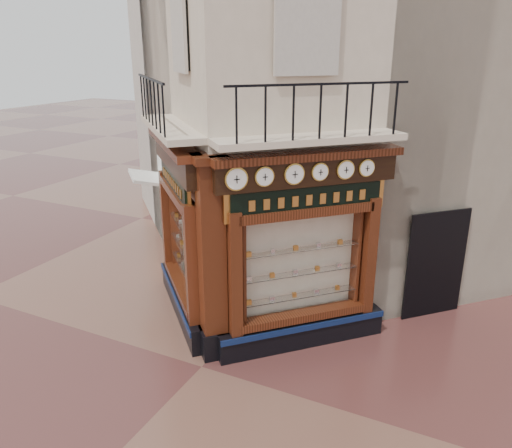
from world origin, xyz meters
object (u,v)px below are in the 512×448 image
Objects in this scene: awning at (153,260)px; signboard_left at (174,181)px; clock_a at (236,179)px; clock_f at (367,168)px; clock_d at (320,172)px; clock_e at (345,170)px; clock_c at (294,174)px; clock_b at (264,177)px; corner_pilaster at (212,263)px; signboard_right at (308,199)px.

signboard_left is at bearing -176.84° from awning.
clock_a is 1.26× the size of clock_f.
clock_d is at bearing 0.00° from clock_a.
clock_c is at bearing 180.00° from clock_e.
clock_d reaches higher than awning.
clock_b is at bearing 0.00° from clock_a.
clock_c reaches higher than awning.
clock_d is at bearing -180.00° from clock_e.
corner_pilaster is at bearing -174.37° from awning.
awning is at bearing 3.16° from signboard_left.
clock_a is 0.29× the size of awning.
clock_e is at bearing -9.22° from signboard_right.
clock_f is at bearing -8.47° from corner_pilaster.
corner_pilaster is at bearing 169.75° from signboard_right.
clock_c is at bearing -141.39° from signboard_left.
corner_pilaster is at bearing 171.53° from clock_f.
awning is (-6.27, 1.51, -3.62)m from clock_f.
clock_c is at bearing -161.37° from signboard_right.
clock_d is at bearing -0.00° from clock_b.
clock_e is 7.20m from awning.
signboard_right is (0.55, 0.70, -0.52)m from clock_b.
clock_c reaches higher than clock_e.
awning is at bearing 121.50° from clock_f.
clock_b is 2.00m from clock_f.
signboard_left is (-2.38, 0.70, -0.52)m from clock_b.
clock_c is 0.27× the size of awning.
clock_c is 1.08× the size of clock_e.
clock_e reaches higher than signboard_left.
signboard_left is (-3.12, -0.04, -0.52)m from clock_d.
signboard_right is (-0.20, -0.04, -0.52)m from clock_d.
clock_d is at bearing -180.00° from clock_f.
clock_b reaches higher than signboard_left.
corner_pilaster is 11.20× the size of clock_b.
corner_pilaster is 9.67× the size of clock_a.
signboard_left is (-3.48, -0.40, -0.52)m from clock_e.
corner_pilaster reaches higher than clock_c.
clock_b reaches higher than awning.
signboard_left is at bearing 145.64° from clock_f.
clock_a is 1.07× the size of clock_c.
signboard_right is at bearing 174.35° from clock_f.
clock_d is 3.16m from signboard_left.
clock_b is at bearing -180.00° from clock_f.
signboard_left is at bearing 141.61° from clock_e.
clock_a is at bearing -162.72° from signboard_left.
clock_d is (1.10, 1.10, 0.00)m from clock_a.
signboard_right reaches higher than awning.
clock_e is at bearing -9.96° from corner_pilaster.
awning is (-4.85, 2.92, -3.62)m from clock_b.
signboard_right reaches higher than signboard_left.
corner_pilaster is 11.94× the size of clock_d.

